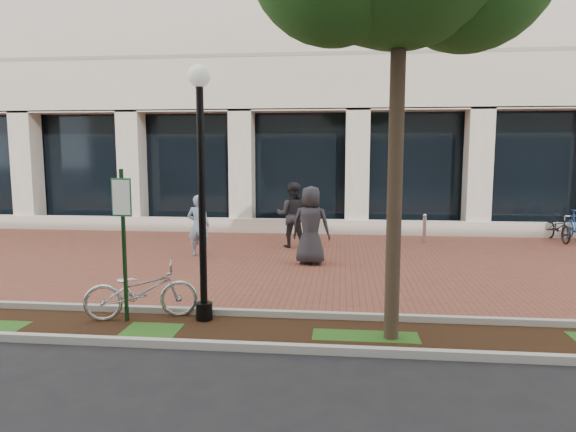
# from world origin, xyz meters

# --- Properties ---
(ground) EXTENTS (120.00, 120.00, 0.00)m
(ground) POSITION_xyz_m (0.00, 0.00, 0.00)
(ground) COLOR black
(ground) RESTS_ON ground
(brick_plaza) EXTENTS (40.00, 9.00, 0.01)m
(brick_plaza) POSITION_xyz_m (0.00, 0.00, 0.01)
(brick_plaza) COLOR brown
(brick_plaza) RESTS_ON ground
(planting_strip) EXTENTS (40.00, 1.50, 0.01)m
(planting_strip) POSITION_xyz_m (0.00, -5.25, 0.01)
(planting_strip) COLOR black
(planting_strip) RESTS_ON ground
(curb_plaza_side) EXTENTS (40.00, 0.12, 0.12)m
(curb_plaza_side) POSITION_xyz_m (0.00, -4.50, 0.06)
(curb_plaza_side) COLOR #A2A199
(curb_plaza_side) RESTS_ON ground
(curb_street_side) EXTENTS (40.00, 0.12, 0.12)m
(curb_street_side) POSITION_xyz_m (0.00, -6.00, 0.06)
(curb_street_side) COLOR #A2A199
(curb_street_side) RESTS_ON ground
(parking_sign) EXTENTS (0.34, 0.07, 2.52)m
(parking_sign) POSITION_xyz_m (-2.02, -4.98, 1.60)
(parking_sign) COLOR #133517
(parking_sign) RESTS_ON ground
(lamppost) EXTENTS (0.36, 0.36, 4.16)m
(lamppost) POSITION_xyz_m (-0.76, -4.77, 2.36)
(lamppost) COLOR black
(lamppost) RESTS_ON ground
(locked_bicycle) EXTENTS (1.97, 1.20, 0.98)m
(locked_bicycle) POSITION_xyz_m (-1.82, -4.80, 0.49)
(locked_bicycle) COLOR #B7B7BB
(locked_bicycle) RESTS_ON ground
(pedestrian_left) EXTENTS (0.62, 0.42, 1.66)m
(pedestrian_left) POSITION_xyz_m (-2.31, 0.40, 0.83)
(pedestrian_left) COLOR #8EB1D5
(pedestrian_left) RESTS_ON ground
(pedestrian_mid) EXTENTS (0.96, 0.76, 1.92)m
(pedestrian_mid) POSITION_xyz_m (0.06, 1.94, 0.96)
(pedestrian_mid) COLOR #27272C
(pedestrian_mid) RESTS_ON ground
(pedestrian_right) EXTENTS (1.05, 0.77, 1.96)m
(pedestrian_right) POSITION_xyz_m (0.74, -0.29, 0.98)
(pedestrian_right) COLOR #28282D
(pedestrian_right) RESTS_ON ground
(bollard) EXTENTS (0.12, 0.12, 0.92)m
(bollard) POSITION_xyz_m (4.02, 3.01, 0.47)
(bollard) COLOR #B3B2B7
(bollard) RESTS_ON ground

